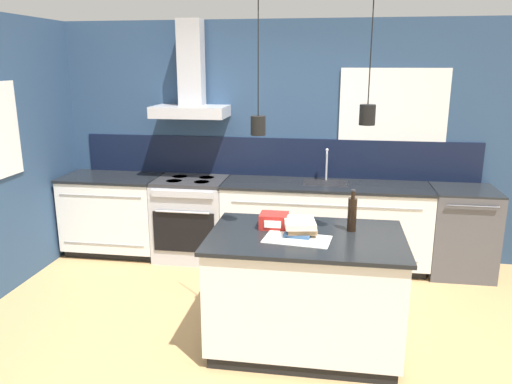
{
  "coord_description": "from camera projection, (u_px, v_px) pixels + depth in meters",
  "views": [
    {
      "loc": [
        0.64,
        -3.48,
        2.16
      ],
      "look_at": [
        -0.02,
        0.71,
        1.05
      ],
      "focal_mm": 35.0,
      "sensor_mm": 36.0,
      "label": 1
    }
  ],
  "objects": [
    {
      "name": "paper_pile",
      "position": [
        297.0,
        239.0,
        3.61
      ],
      "size": [
        0.51,
        0.33,
        0.01
      ],
      "color": "silver",
      "rests_on": "kitchen_island"
    },
    {
      "name": "bottle_on_island",
      "position": [
        352.0,
        214.0,
        3.77
      ],
      "size": [
        0.07,
        0.07,
        0.32
      ],
      "color": "black",
      "rests_on": "kitchen_island"
    },
    {
      "name": "counter_run_sink",
      "position": [
        324.0,
        224.0,
        5.38
      ],
      "size": [
        2.19,
        0.64,
        1.26
      ],
      "color": "black",
      "rests_on": "ground_plane"
    },
    {
      "name": "counter_run_left",
      "position": [
        114.0,
        214.0,
        5.74
      ],
      "size": [
        1.09,
        0.64,
        0.91
      ],
      "color": "black",
      "rests_on": "ground_plane"
    },
    {
      "name": "kitchen_island",
      "position": [
        305.0,
        291.0,
        3.82
      ],
      "size": [
        1.45,
        0.94,
        0.91
      ],
      "color": "black",
      "rests_on": "ground_plane"
    },
    {
      "name": "wall_back",
      "position": [
        271.0,
        136.0,
        5.55
      ],
      "size": [
        5.6,
        2.08,
        2.6
      ],
      "color": "navy",
      "rests_on": "ground_plane"
    },
    {
      "name": "red_supply_box",
      "position": [
        274.0,
        221.0,
        3.86
      ],
      "size": [
        0.21,
        0.19,
        0.11
      ],
      "color": "red",
      "rests_on": "kitchen_island"
    },
    {
      "name": "book_stack",
      "position": [
        300.0,
        226.0,
        3.73
      ],
      "size": [
        0.27,
        0.34,
        0.11
      ],
      "color": "#335684",
      "rests_on": "kitchen_island"
    },
    {
      "name": "ground_plane",
      "position": [
        245.0,
        342.0,
        3.97
      ],
      "size": [
        16.0,
        16.0,
        0.0
      ],
      "primitive_type": "plane",
      "color": "tan",
      "rests_on": "ground"
    },
    {
      "name": "dishwasher",
      "position": [
        461.0,
        231.0,
        5.17
      ],
      "size": [
        0.64,
        0.65,
        0.91
      ],
      "color": "#4C4C51",
      "rests_on": "ground_plane"
    },
    {
      "name": "oven_range",
      "position": [
        192.0,
        218.0,
        5.6
      ],
      "size": [
        0.78,
        0.66,
        0.91
      ],
      "color": "#B5B5BA",
      "rests_on": "ground_plane"
    },
    {
      "name": "wall_left",
      "position": [
        2.0,
        156.0,
        4.67
      ],
      "size": [
        0.08,
        3.8,
        2.6
      ],
      "color": "navy",
      "rests_on": "ground_plane"
    }
  ]
}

